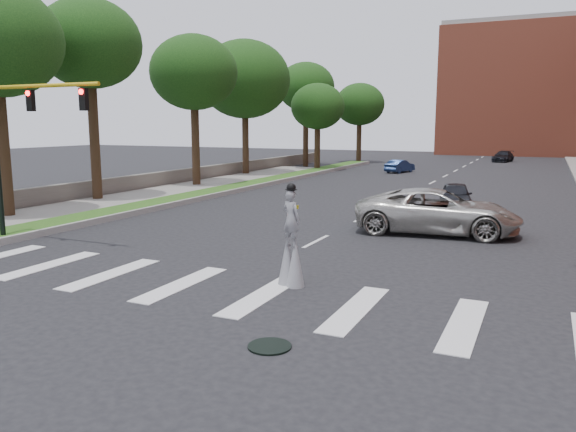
{
  "coord_description": "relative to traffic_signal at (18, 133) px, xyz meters",
  "views": [
    {
      "loc": [
        7.87,
        -11.68,
        4.51
      ],
      "look_at": [
        0.79,
        3.7,
        1.7
      ],
      "focal_mm": 35.0,
      "sensor_mm": 36.0,
      "label": 1
    }
  ],
  "objects": [
    {
      "name": "grass_median",
      "position": [
        -1.72,
        17.0,
        -4.03
      ],
      "size": [
        2.0,
        60.0,
        0.25
      ],
      "primitive_type": "cube",
      "color": "#265016",
      "rests_on": "ground"
    },
    {
      "name": "tree_5",
      "position": [
        -5.48,
        39.99,
        4.01
      ],
      "size": [
        5.92,
        5.92,
        10.73
      ],
      "color": "black",
      "rests_on": "ground"
    },
    {
      "name": "car_near",
      "position": [
        13.36,
        16.05,
        -3.46
      ],
      "size": [
        2.33,
        4.26,
        1.37
      ],
      "primitive_type": "imported",
      "rotation": [
        0.0,
        0.0,
        0.18
      ],
      "color": "black",
      "rests_on": "ground"
    },
    {
      "name": "median_curb",
      "position": [
        -0.67,
        17.0,
        -4.01
      ],
      "size": [
        0.2,
        60.0,
        0.28
      ],
      "primitive_type": "cube",
      "color": "gray",
      "rests_on": "ground"
    },
    {
      "name": "traffic_signal",
      "position": [
        0.0,
        0.0,
        0.0
      ],
      "size": [
        5.3,
        0.23,
        6.2
      ],
      "color": "black",
      "rests_on": "ground"
    },
    {
      "name": "tree_3",
      "position": [
        -5.04,
        18.94,
        3.79
      ],
      "size": [
        6.1,
        6.1,
        10.58
      ],
      "color": "black",
      "rests_on": "ground"
    },
    {
      "name": "tree_7",
      "position": [
        -2.1,
        47.69,
        2.44
      ],
      "size": [
        5.61,
        5.61,
        9.01
      ],
      "color": "black",
      "rests_on": "ground"
    },
    {
      "name": "stilt_performer",
      "position": [
        11.35,
        -0.8,
        -3.04
      ],
      "size": [
        0.82,
        0.63,
        2.9
      ],
      "rotation": [
        0.0,
        0.0,
        2.8
      ],
      "color": "black",
      "rests_on": "ground"
    },
    {
      "name": "tree_2",
      "position": [
        -5.97,
        10.1,
        4.67
      ],
      "size": [
        5.83,
        5.83,
        11.37
      ],
      "color": "black",
      "rests_on": "ground"
    },
    {
      "name": "tree_4",
      "position": [
        -6.21,
        28.31,
        4.03
      ],
      "size": [
        7.8,
        7.8,
        11.52
      ],
      "color": "black",
      "rests_on": "ground"
    },
    {
      "name": "sidewalk_left",
      "position": [
        -4.72,
        7.0,
        -4.06
      ],
      "size": [
        4.0,
        60.0,
        0.18
      ],
      "primitive_type": "cube",
      "color": "gray",
      "rests_on": "ground"
    },
    {
      "name": "suv_crossing",
      "position": [
        13.71,
        8.65,
        -3.23
      ],
      "size": [
        6.89,
        3.71,
        1.84
      ],
      "primitive_type": "imported",
      "rotation": [
        0.0,
        0.0,
        1.67
      ],
      "color": "#B5B3AB",
      "rests_on": "ground"
    },
    {
      "name": "building_backdrop",
      "position": [
        15.78,
        75.0,
        4.85
      ],
      "size": [
        26.0,
        14.0,
        18.0
      ],
      "primitive_type": "cube",
      "color": "#BC563B",
      "rests_on": "ground"
    },
    {
      "name": "car_mid",
      "position": [
        5.37,
        36.71,
        -3.56
      ],
      "size": [
        2.18,
        3.77,
        1.18
      ],
      "primitive_type": "imported",
      "rotation": [
        0.0,
        0.0,
        2.86
      ],
      "color": "navy",
      "rests_on": "ground"
    },
    {
      "name": "tree_6",
      "position": [
        -2.5,
        35.83,
        1.89
      ],
      "size": [
        5.13,
        5.13,
        8.27
      ],
      "color": "black",
      "rests_on": "ground"
    },
    {
      "name": "manhole",
      "position": [
        12.78,
        -5.0,
        -4.13
      ],
      "size": [
        0.9,
        0.9,
        0.04
      ],
      "primitive_type": "cylinder",
      "color": "black",
      "rests_on": "ground"
    },
    {
      "name": "ground_plane",
      "position": [
        9.78,
        -3.0,
        -4.15
      ],
      "size": [
        160.0,
        160.0,
        0.0
      ],
      "primitive_type": "plane",
      "color": "black",
      "rests_on": "ground"
    },
    {
      "name": "car_far",
      "position": [
        12.94,
        56.35,
        -3.52
      ],
      "size": [
        2.46,
        4.59,
        1.26
      ],
      "primitive_type": "imported",
      "rotation": [
        0.0,
        0.0,
        -0.16
      ],
      "color": "black",
      "rests_on": "ground"
    },
    {
      "name": "stone_wall",
      "position": [
        -7.22,
        19.0,
        -3.6
      ],
      "size": [
        0.5,
        56.0,
        1.1
      ],
      "primitive_type": "cube",
      "color": "#615B53",
      "rests_on": "ground"
    }
  ]
}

